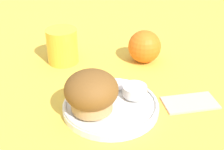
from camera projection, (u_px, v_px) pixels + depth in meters
ground_plane at (116, 102)px, 0.65m from camera, size 3.00×3.00×0.00m
plate at (111, 106)px, 0.62m from camera, size 0.19×0.19×0.02m
muffin at (91, 92)px, 0.58m from camera, size 0.10×0.10×0.08m
cream_ramekin at (135, 90)px, 0.63m from camera, size 0.05×0.05×0.02m
berry_pair at (110, 85)px, 0.66m from camera, size 0.03×0.01×0.01m
butter_knife at (108, 86)px, 0.66m from camera, size 0.15×0.07×0.00m
orange_fruit at (144, 47)px, 0.78m from camera, size 0.08×0.08×0.08m
juice_glass at (62, 46)px, 0.78m from camera, size 0.08×0.08×0.09m
folded_napkin at (190, 102)px, 0.64m from camera, size 0.11×0.06×0.01m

